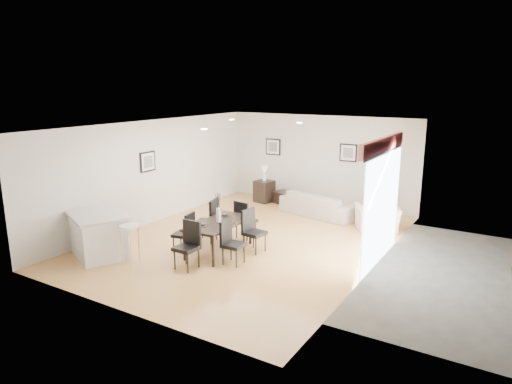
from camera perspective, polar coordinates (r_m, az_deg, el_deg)
The scene contains 26 objects.
ground at distance 10.83m, azimuth -0.78°, elevation -6.04°, with size 8.00×8.00×0.00m, color tan.
wall_back at distance 13.95m, azimuth 7.97°, elevation 3.95°, with size 6.00×0.04×2.70m, color silver.
wall_front at distance 7.49m, azimuth -17.31°, elevation -4.69°, with size 6.00×0.04×2.70m, color silver.
wall_left at distance 12.28m, azimuth -12.76°, elevation 2.48°, with size 0.04×8.00×2.70m, color silver.
wall_right at distance 9.26m, azimuth 15.14°, elevation -1.14°, with size 0.04×8.00×2.70m, color silver.
ceiling at distance 10.25m, azimuth -0.82°, elevation 8.34°, with size 6.00×8.00×0.02m, color white.
sofa at distance 12.86m, azimuth 7.93°, elevation -1.52°, with size 2.23×0.87×0.65m, color gray.
armchair at distance 11.81m, azimuth 14.90°, elevation -3.22°, with size 0.98×0.86×0.64m, color white.
dining_table at distance 9.95m, azimuth -4.67°, elevation -4.11°, with size 0.91×1.69×0.69m.
dining_chair_wnear at distance 10.03m, azimuth -8.71°, elevation -4.78°, with size 0.47×0.47×0.89m.
dining_chair_wfar at distance 10.62m, azimuth -5.81°, elevation -3.26°, with size 0.56×0.56×1.02m.
dining_chair_enear at distance 9.34m, azimuth -3.25°, elevation -5.98°, with size 0.43×0.43×0.91m.
dining_chair_efar at distance 10.00m, azimuth -0.54°, elevation -4.51°, with size 0.47×0.47×0.94m.
dining_chair_head at distance 9.21m, azimuth -8.38°, elevation -6.20°, with size 0.44×0.44×0.96m.
dining_chair_foot at distance 10.79m, azimuth -1.53°, elevation -3.25°, with size 0.46×0.46×0.92m.
vase at distance 9.85m, azimuth -4.71°, elevation -2.13°, with size 0.70×1.14×0.65m.
coffee_table at distance 14.00m, azimuth 4.11°, elevation -0.80°, with size 0.92×0.55×0.37m, color black.
side_table at distance 14.23m, azimuth 1.04°, elevation 0.10°, with size 0.51×0.51×0.67m, color black.
table_lamp at distance 14.09m, azimuth 1.05°, elevation 2.62°, with size 0.24×0.24×0.47m.
cushion at distance 11.70m, azimuth 14.40°, elevation -2.33°, with size 0.31×0.10×0.31m, color #A41D15.
kitchen_island at distance 10.30m, azimuth -19.06°, elevation -5.04°, with size 1.64×1.49×0.93m.
bar_stool at distance 9.56m, azimuth -15.59°, elevation -4.69°, with size 0.38×0.38×0.83m.
framed_print_back_left at distance 14.58m, azimuth 2.16°, elevation 5.66°, with size 0.52×0.04×0.52m.
framed_print_back_right at distance 13.55m, azimuth 11.46°, elevation 4.82°, with size 0.52×0.04×0.52m.
framed_print_left_wall at distance 12.07m, azimuth -13.39°, elevation 3.71°, with size 0.04×0.52×0.52m.
sliding_door at distance 9.49m, azimuth 15.51°, elevation 1.13°, with size 0.12×2.70×2.57m.
Camera 1 is at (5.42, -8.66, 3.59)m, focal length 32.00 mm.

